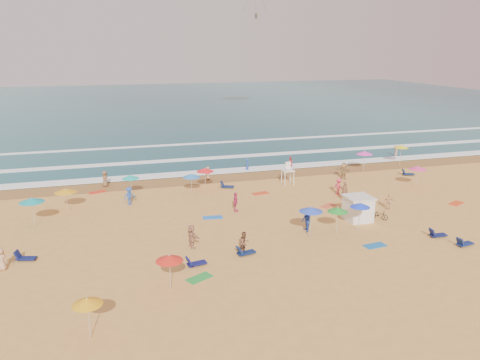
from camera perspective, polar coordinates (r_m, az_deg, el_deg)
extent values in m
plane|color=gold|center=(41.76, 3.74, -4.04)|extent=(220.00, 220.00, 0.00)
cube|color=#0C4756|center=(122.48, -9.68, 9.01)|extent=(220.00, 140.00, 0.18)
plane|color=olive|center=(53.13, -0.77, 0.39)|extent=(220.00, 220.00, 0.00)
cube|color=white|center=(55.44, -1.45, 1.15)|extent=(200.00, 2.20, 0.05)
cube|color=white|center=(62.04, -3.07, 2.73)|extent=(200.00, 1.60, 0.05)
cube|color=white|center=(71.61, -4.88, 4.47)|extent=(200.00, 1.20, 0.05)
cube|color=silver|center=(40.93, 14.18, -3.44)|extent=(2.00, 2.00, 2.00)
cube|color=silver|center=(40.60, 14.28, -2.03)|extent=(2.20, 2.20, 0.12)
imported|color=black|center=(41.84, 16.59, -4.06)|extent=(1.39, 1.56, 0.82)
cone|color=#2C7AC7|center=(46.72, -5.96, 0.55)|extent=(1.76, 1.76, 0.35)
cone|color=orange|center=(25.07, -18.14, -13.88)|extent=(1.53, 1.53, 0.35)
cone|color=#219229|center=(37.34, 11.83, -3.54)|extent=(1.61, 1.61, 0.35)
cone|color=#F837BA|center=(56.74, 14.95, 3.23)|extent=(1.91, 1.91, 0.35)
cone|color=yellow|center=(61.44, 19.08, 3.89)|extent=(1.74, 1.74, 0.35)
cone|color=blue|center=(35.99, 8.65, -3.55)|extent=(1.82, 1.82, 0.35)
cone|color=teal|center=(41.34, -24.06, -2.25)|extent=(1.96, 1.96, 0.35)
cone|color=#FD1A21|center=(47.84, -4.29, 1.25)|extent=(1.76, 1.76, 0.35)
cone|color=#F1357F|center=(51.96, 20.87, 1.40)|extent=(1.80, 1.80, 0.35)
cone|color=blue|center=(38.04, 14.44, -2.96)|extent=(1.55, 1.55, 0.35)
cone|color=#16B4AA|center=(46.83, -13.21, 0.38)|extent=(1.66, 1.66, 0.35)
cone|color=red|center=(28.48, -8.61, -9.39)|extent=(1.66, 1.66, 0.35)
cone|color=orange|center=(44.43, -20.49, -1.20)|extent=(2.00, 2.00, 0.35)
cube|color=#0F164C|center=(35.90, -24.60, -8.67)|extent=(1.40, 0.88, 0.34)
cube|color=#101351|center=(32.14, -5.28, -10.09)|extent=(1.38, 0.80, 0.34)
cube|color=#0F1E4C|center=(33.56, 0.79, -8.84)|extent=(1.39, 0.82, 0.34)
cube|color=#0E164A|center=(39.63, 23.01, -6.19)|extent=(1.33, 0.63, 0.34)
cube|color=#101D51|center=(38.76, 25.75, -7.02)|extent=(1.37, 0.76, 0.34)
cube|color=#0F1F4B|center=(57.10, 19.85, 0.70)|extent=(1.41, 0.91, 0.34)
cube|color=#101F50|center=(48.91, -1.53, -0.79)|extent=(1.42, 1.04, 0.34)
cube|color=blue|center=(40.64, -3.35, -4.58)|extent=(1.79, 1.05, 0.03)
cube|color=green|center=(30.60, -4.96, -11.81)|extent=(1.91, 1.54, 0.03)
cube|color=red|center=(49.69, -16.99, -1.42)|extent=(1.89, 1.38, 0.03)
cube|color=#D35531|center=(44.27, 10.72, -3.10)|extent=(1.90, 1.58, 0.03)
cube|color=red|center=(47.19, 2.51, -1.63)|extent=(1.84, 1.18, 0.03)
cube|color=#1A62A5|center=(36.46, 16.13, -7.69)|extent=(1.79, 1.05, 0.03)
cube|color=#26995F|center=(47.99, 13.40, -1.76)|extent=(1.83, 1.15, 0.03)
cube|color=#DC4218|center=(48.66, 24.86, -2.59)|extent=(1.90, 1.49, 0.03)
cube|color=#C32D5A|center=(47.99, 14.01, -1.80)|extent=(1.81, 1.12, 0.03)
imported|color=brown|center=(46.02, 12.60, -1.30)|extent=(0.75, 0.58, 1.82)
imported|color=#E2AF77|center=(44.37, 17.71, -2.54)|extent=(0.96, 0.62, 1.52)
imported|color=brown|center=(33.45, 0.54, -7.68)|extent=(1.00, 0.92, 1.67)
imported|color=blue|center=(37.70, 8.06, -4.93)|extent=(0.79, 0.96, 1.82)
imported|color=#254DAF|center=(44.75, -13.33, -1.91)|extent=(1.27, 1.04, 1.71)
imported|color=tan|center=(66.02, 18.43, 3.22)|extent=(1.21, 1.34, 1.80)
imported|color=tan|center=(34.91, -27.07, -8.60)|extent=(0.90, 0.83, 1.54)
imported|color=#A5764C|center=(51.98, -3.92, 0.85)|extent=(0.86, 0.84, 1.50)
imported|color=#D9364C|center=(47.54, 11.94, -0.78)|extent=(0.95, 1.24, 1.70)
imported|color=#A37B4B|center=(53.32, 12.51, 1.10)|extent=(1.32, 1.81, 1.89)
imported|color=#CC3366|center=(41.75, -0.55, -2.71)|extent=(0.78, 1.14, 1.79)
imported|color=brown|center=(51.24, -16.15, 0.15)|extent=(0.90, 1.00, 1.72)
imported|color=#D73541|center=(57.55, 6.11, 2.08)|extent=(0.87, 0.72, 1.61)
imported|color=tan|center=(34.62, -5.91, -6.83)|extent=(0.98, 1.72, 1.77)
imported|color=#2247A1|center=(55.75, 0.92, 1.76)|extent=(0.59, 0.72, 1.69)
cube|color=#3F3326|center=(91.76, 1.99, 19.35)|extent=(0.40, 0.30, 0.90)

